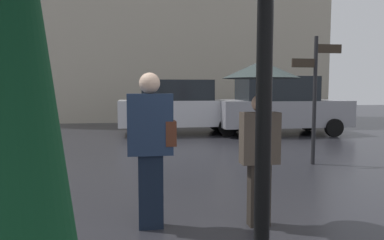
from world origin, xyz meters
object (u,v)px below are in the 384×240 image
object	(u,v)px
folded_patio_umbrella_far	(8,25)
pedestrian_with_umbrella	(260,100)
pedestrian_with_bag	(151,141)
street_signpost	(315,87)
parked_car_right	(280,106)
parked_car_left	(181,107)

from	to	relation	value
folded_patio_umbrella_far	pedestrian_with_umbrella	bearing A→B (deg)	57.20
pedestrian_with_bag	street_signpost	world-z (taller)	street_signpost
folded_patio_umbrella_far	pedestrian_with_bag	distance (m)	3.03
folded_patio_umbrella_far	street_signpost	xyz separation A→B (m)	(4.07, 5.83, -0.14)
folded_patio_umbrella_far	parked_car_right	bearing A→B (deg)	63.47
folded_patio_umbrella_far	street_signpost	bearing A→B (deg)	55.09
folded_patio_umbrella_far	pedestrian_with_umbrella	distance (m)	3.27
street_signpost	folded_patio_umbrella_far	bearing A→B (deg)	-124.91
pedestrian_with_bag	parked_car_left	distance (m)	8.56
folded_patio_umbrella_far	pedestrian_with_umbrella	xyz separation A→B (m)	(1.77, 2.74, -0.31)
street_signpost	parked_car_right	bearing A→B (deg)	75.27
folded_patio_umbrella_far	parked_car_left	world-z (taller)	folded_patio_umbrella_far
parked_car_left	parked_car_right	bearing A→B (deg)	-173.60
pedestrian_with_bag	pedestrian_with_umbrella	bearing A→B (deg)	79.84
pedestrian_with_umbrella	parked_car_right	distance (m)	8.77
folded_patio_umbrella_far	parked_car_right	xyz separation A→B (m)	(5.36, 10.73, -0.77)
folded_patio_umbrella_far	pedestrian_with_umbrella	world-z (taller)	folded_patio_umbrella_far
folded_patio_umbrella_far	pedestrian_with_umbrella	size ratio (longest dim) A/B	1.38
folded_patio_umbrella_far	parked_car_left	xyz separation A→B (m)	(1.93, 11.33, -0.81)
pedestrian_with_umbrella	street_signpost	distance (m)	3.86
parked_car_left	parked_car_right	size ratio (longest dim) A/B	0.98
folded_patio_umbrella_far	parked_car_left	bearing A→B (deg)	80.32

